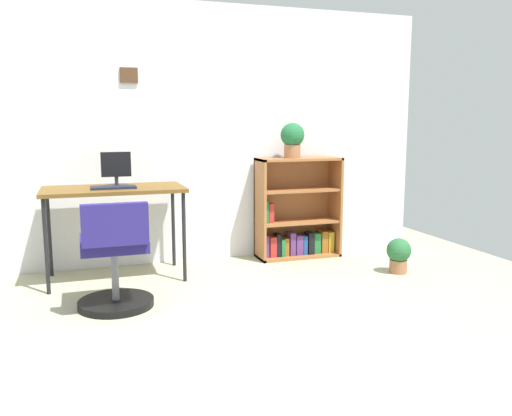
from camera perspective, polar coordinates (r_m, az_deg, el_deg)
ground_plane at (r=3.03m, az=-4.77°, el=-15.72°), size 6.24×6.24×0.00m
wall_back at (r=4.87m, az=-11.02°, el=7.67°), size 5.20×0.12×2.32m
desk at (r=4.43m, az=-14.97°, el=1.38°), size 1.11×0.59×0.76m
monitor at (r=4.47m, az=-14.72°, el=3.86°), size 0.24×0.20×0.28m
keyboard at (r=4.34m, az=-14.99°, el=2.13°), size 0.35×0.15×0.02m
office_chair at (r=3.77m, az=-14.85°, el=-5.62°), size 0.52×0.55×0.76m
bookshelf_low at (r=5.09m, az=4.30°, el=-0.71°), size 0.79×0.30×0.94m
potted_plant_on_shelf at (r=4.95m, az=3.91°, el=7.44°), size 0.22×0.22×0.32m
potted_plant_floor at (r=4.71m, az=15.01°, el=-4.76°), size 0.21×0.21×0.30m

